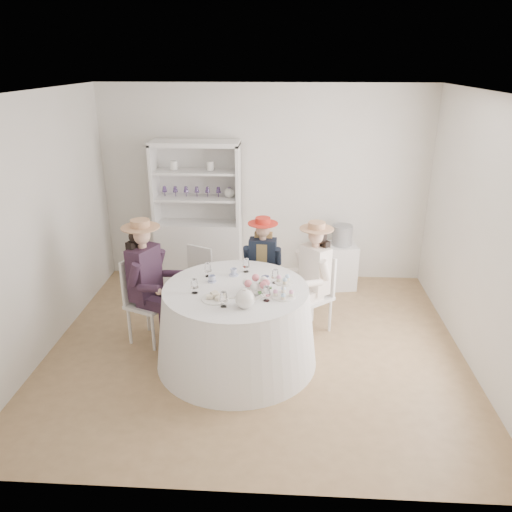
{
  "coord_description": "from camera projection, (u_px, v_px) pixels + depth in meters",
  "views": [
    {
      "loc": [
        0.29,
        -4.77,
        2.99
      ],
      "look_at": [
        0.0,
        0.1,
        1.05
      ],
      "focal_mm": 35.0,
      "sensor_mm": 36.0,
      "label": 1
    }
  ],
  "objects": [
    {
      "name": "hatbox",
      "position": [
        342.0,
        235.0,
        6.74
      ],
      "size": [
        0.28,
        0.28,
        0.27
      ],
      "primitive_type": "cylinder",
      "rotation": [
        0.0,
        0.0,
        -0.03
      ],
      "color": "black",
      "rests_on": "side_table"
    },
    {
      "name": "ground",
      "position": [
        255.0,
        347.0,
        5.54
      ],
      "size": [
        4.5,
        4.5,
        0.0
      ],
      "primitive_type": "plane",
      "color": "olive",
      "rests_on": "ground"
    },
    {
      "name": "teacup_a",
      "position": [
        212.0,
        279.0,
        5.12
      ],
      "size": [
        0.08,
        0.08,
        0.06
      ],
      "primitive_type": "imported",
      "rotation": [
        0.0,
        0.0,
        0.01
      ],
      "color": "white",
      "rests_on": "tea_table"
    },
    {
      "name": "wall_back",
      "position": [
        264.0,
        185.0,
        6.9
      ],
      "size": [
        4.5,
        0.0,
        4.5
      ],
      "primitive_type": "plane",
      "rotation": [
        1.57,
        0.0,
        0.0
      ],
      "color": "silver",
      "rests_on": "ground"
    },
    {
      "name": "hutch",
      "position": [
        199.0,
        233.0,
        6.97
      ],
      "size": [
        1.3,
        0.78,
        1.98
      ],
      "rotation": [
        0.0,
        0.0,
        0.31
      ],
      "color": "silver",
      "rests_on": "ground"
    },
    {
      "name": "wall_right",
      "position": [
        483.0,
        237.0,
        4.92
      ],
      "size": [
        0.0,
        4.5,
        4.5
      ],
      "primitive_type": "plane",
      "rotation": [
        1.57,
        0.0,
        -1.57
      ],
      "color": "silver",
      "rests_on": "ground"
    },
    {
      "name": "sandwich_plate",
      "position": [
        216.0,
        298.0,
        4.76
      ],
      "size": [
        0.28,
        0.28,
        0.06
      ],
      "rotation": [
        0.0,
        0.0,
        -0.12
      ],
      "color": "white",
      "rests_on": "tea_table"
    },
    {
      "name": "side_table",
      "position": [
        340.0,
        266.0,
        6.91
      ],
      "size": [
        0.46,
        0.46,
        0.62
      ],
      "primitive_type": "cube",
      "rotation": [
        0.0,
        0.0,
        0.16
      ],
      "color": "silver",
      "rests_on": "ground"
    },
    {
      "name": "ceiling",
      "position": [
        255.0,
        92.0,
        4.54
      ],
      "size": [
        4.5,
        4.5,
        0.0
      ],
      "primitive_type": "plane",
      "rotation": [
        3.14,
        0.0,
        0.0
      ],
      "color": "white",
      "rests_on": "wall_back"
    },
    {
      "name": "teacup_b",
      "position": [
        234.0,
        272.0,
        5.27
      ],
      "size": [
        0.08,
        0.08,
        0.07
      ],
      "primitive_type": "imported",
      "rotation": [
        0.0,
        0.0,
        0.14
      ],
      "color": "white",
      "rests_on": "tea_table"
    },
    {
      "name": "cupcake_stand",
      "position": [
        283.0,
        289.0,
        4.78
      ],
      "size": [
        0.23,
        0.23,
        0.22
      ],
      "rotation": [
        0.0,
        0.0,
        -0.22
      ],
      "color": "white",
      "rests_on": "tea_table"
    },
    {
      "name": "wall_front",
      "position": [
        237.0,
        334.0,
        3.19
      ],
      "size": [
        4.5,
        0.0,
        4.5
      ],
      "primitive_type": "plane",
      "rotation": [
        -1.57,
        0.0,
        0.0
      ],
      "color": "silver",
      "rests_on": "ground"
    },
    {
      "name": "flower_arrangement",
      "position": [
        257.0,
        283.0,
        4.86
      ],
      "size": [
        0.2,
        0.2,
        0.08
      ],
      "rotation": [
        0.0,
        0.0,
        0.18
      ],
      "color": "#E1707E",
      "rests_on": "tea_table"
    },
    {
      "name": "wall_left",
      "position": [
        39.0,
        228.0,
        5.17
      ],
      "size": [
        0.0,
        4.5,
        4.5
      ],
      "primitive_type": "plane",
      "rotation": [
        1.57,
        0.0,
        1.57
      ],
      "color": "silver",
      "rests_on": "ground"
    },
    {
      "name": "table_teapot",
      "position": [
        245.0,
        299.0,
        4.59
      ],
      "size": [
        0.26,
        0.18,
        0.2
      ],
      "rotation": [
        0.0,
        0.0,
        -0.32
      ],
      "color": "white",
      "rests_on": "tea_table"
    },
    {
      "name": "guest_left",
      "position": [
        147.0,
        275.0,
        5.39
      ],
      "size": [
        0.6,
        0.54,
        1.43
      ],
      "rotation": [
        0.0,
        0.0,
        1.17
      ],
      "color": "silver",
      "rests_on": "ground"
    },
    {
      "name": "guest_mid",
      "position": [
        262.0,
        261.0,
        6.0
      ],
      "size": [
        0.46,
        0.48,
        1.26
      ],
      "rotation": [
        0.0,
        0.0,
        -0.08
      ],
      "color": "silver",
      "rests_on": "ground"
    },
    {
      "name": "spare_chair",
      "position": [
        205.0,
        275.0,
        6.19
      ],
      "size": [
        0.49,
        0.49,
        0.89
      ],
      "rotation": [
        0.0,
        0.0,
        2.7
      ],
      "color": "silver",
      "rests_on": "ground"
    },
    {
      "name": "teacup_c",
      "position": [
        265.0,
        280.0,
        5.08
      ],
      "size": [
        0.12,
        0.12,
        0.07
      ],
      "primitive_type": "imported",
      "rotation": [
        0.0,
        0.0,
        0.39
      ],
      "color": "white",
      "rests_on": "tea_table"
    },
    {
      "name": "tea_table",
      "position": [
        236.0,
        325.0,
        5.16
      ],
      "size": [
        1.67,
        1.67,
        0.85
      ],
      "rotation": [
        0.0,
        0.0,
        0.1
      ],
      "color": "white",
      "rests_on": "ground"
    },
    {
      "name": "stemware_set",
      "position": [
        236.0,
        281.0,
        4.97
      ],
      "size": [
        0.86,
        0.9,
        0.15
      ],
      "color": "white",
      "rests_on": "tea_table"
    },
    {
      "name": "flower_bowl",
      "position": [
        255.0,
        291.0,
        4.88
      ],
      "size": [
        0.25,
        0.25,
        0.05
      ],
      "primitive_type": "imported",
      "rotation": [
        0.0,
        0.0,
        0.41
      ],
      "color": "white",
      "rests_on": "tea_table"
    },
    {
      "name": "guest_right",
      "position": [
        313.0,
        271.0,
        5.63
      ],
      "size": [
        0.57,
        0.55,
        1.33
      ],
      "rotation": [
        0.0,
        0.0,
        -0.88
      ],
      "color": "silver",
      "rests_on": "ground"
    }
  ]
}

